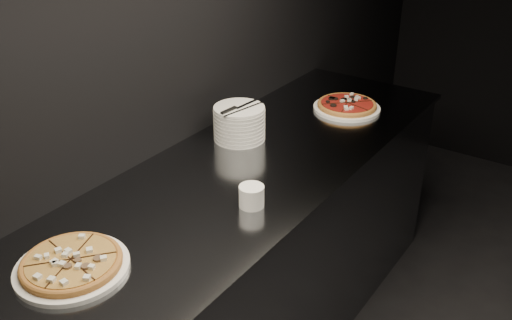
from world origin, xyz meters
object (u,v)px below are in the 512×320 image
Objects in this scene: plate_stack at (239,123)px; cutlery at (238,108)px; ramekin at (252,196)px; pizza_mushroom at (72,264)px; pizza_tomato at (347,106)px; counter at (247,262)px.

cutlery reaches higher than plate_stack.
cutlery reaches higher than ramekin.
pizza_mushroom reaches higher than pizza_tomato.
cutlery is at bearing -111.58° from pizza_tomato.
ramekin is (0.23, 0.59, 0.02)m from pizza_mushroom.
plate_stack is at bearing -112.94° from pizza_tomato.
pizza_mushroom is 1.00m from cutlery.
plate_stack is at bearing 130.55° from ramekin.
pizza_tomato reaches higher than counter.
ramekin reaches higher than pizza_tomato.
pizza_mushroom is (-0.06, -0.80, 0.48)m from counter.
plate_stack is at bearing 122.49° from cutlery.
ramekin is at bearing 68.49° from pizza_mushroom.
cutlery is at bearing 96.60° from pizza_mushroom.
pizza_tomato is 1.52× the size of cutlery.
cutlery is (-0.23, -0.57, 0.13)m from pizza_tomato.
pizza_tomato is 0.98m from ramekin.
pizza_mushroom is 0.63m from ramekin.
counter is 11.16× the size of plate_stack.
counter is 6.99× the size of pizza_tomato.
pizza_tomato is 0.61m from plate_stack.
plate_stack is (-0.12, 1.00, 0.05)m from pizza_mushroom.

